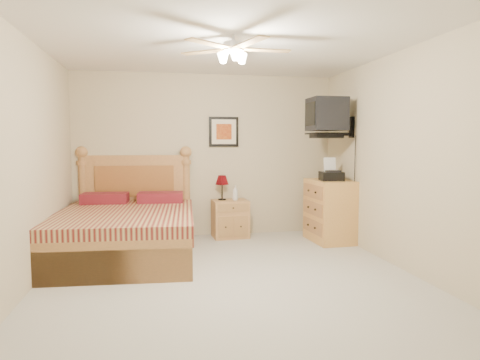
% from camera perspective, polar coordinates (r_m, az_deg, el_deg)
% --- Properties ---
extents(floor, '(4.50, 4.50, 0.00)m').
position_cam_1_polar(floor, '(4.68, -1.28, -13.08)').
color(floor, '#ADA99C').
rests_on(floor, ground).
extents(ceiling, '(4.00, 4.50, 0.04)m').
position_cam_1_polar(ceiling, '(4.57, -1.34, 18.27)').
color(ceiling, white).
rests_on(ceiling, ground).
extents(wall_back, '(4.00, 0.04, 2.50)m').
position_cam_1_polar(wall_back, '(6.68, -4.49, 3.26)').
color(wall_back, '#C0B18D').
rests_on(wall_back, ground).
extents(wall_front, '(4.00, 0.04, 2.50)m').
position_cam_1_polar(wall_front, '(2.27, 8.07, -0.14)').
color(wall_front, '#C0B18D').
rests_on(wall_front, ground).
extents(wall_left, '(0.04, 4.50, 2.50)m').
position_cam_1_polar(wall_left, '(4.57, -26.90, 1.94)').
color(wall_left, '#C0B18D').
rests_on(wall_left, ground).
extents(wall_right, '(0.04, 4.50, 2.50)m').
position_cam_1_polar(wall_right, '(5.17, 21.14, 2.43)').
color(wall_right, '#C0B18D').
rests_on(wall_right, ground).
extents(bed, '(1.78, 2.27, 1.40)m').
position_cam_1_polar(bed, '(5.57, -15.06, -2.90)').
color(bed, '#9E7243').
rests_on(bed, ground).
extents(nightstand, '(0.55, 0.42, 0.57)m').
position_cam_1_polar(nightstand, '(6.58, -1.31, -5.19)').
color(nightstand, tan).
rests_on(nightstand, ground).
extents(table_lamp, '(0.25, 0.25, 0.38)m').
position_cam_1_polar(table_lamp, '(6.57, -2.41, -1.02)').
color(table_lamp, '#52050B').
rests_on(table_lamp, nightstand).
extents(lotion_bottle, '(0.11, 0.11, 0.23)m').
position_cam_1_polar(lotion_bottle, '(6.53, -0.64, -1.71)').
color(lotion_bottle, white).
rests_on(lotion_bottle, nightstand).
extents(framed_picture, '(0.46, 0.04, 0.46)m').
position_cam_1_polar(framed_picture, '(6.69, -2.18, 6.44)').
color(framed_picture, black).
rests_on(framed_picture, wall_back).
extents(dresser, '(0.57, 0.79, 0.91)m').
position_cam_1_polar(dresser, '(6.43, 11.91, -4.03)').
color(dresser, gold).
rests_on(dresser, ground).
extents(fax_machine, '(0.35, 0.37, 0.33)m').
position_cam_1_polar(fax_machine, '(6.27, 12.10, 1.43)').
color(fax_machine, black).
rests_on(fax_machine, dresser).
extents(magazine_lower, '(0.21, 0.26, 0.02)m').
position_cam_1_polar(magazine_lower, '(6.60, 10.73, 0.29)').
color(magazine_lower, beige).
rests_on(magazine_lower, dresser).
extents(magazine_upper, '(0.24, 0.29, 0.02)m').
position_cam_1_polar(magazine_upper, '(6.62, 10.63, 0.48)').
color(magazine_upper, tan).
rests_on(magazine_upper, magazine_lower).
extents(wall_tv, '(0.56, 0.46, 0.58)m').
position_cam_1_polar(wall_tv, '(6.25, 12.77, 8.17)').
color(wall_tv, black).
rests_on(wall_tv, wall_right).
extents(ceiling_fan, '(1.14, 1.14, 0.28)m').
position_cam_1_polar(ceiling_fan, '(4.35, -0.89, 17.07)').
color(ceiling_fan, silver).
rests_on(ceiling_fan, ceiling).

